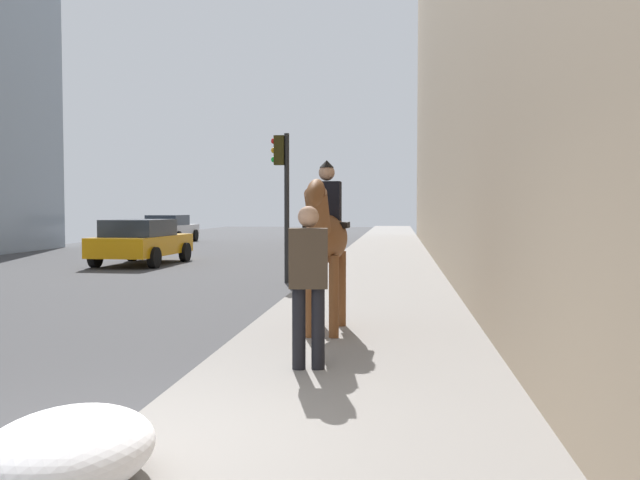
% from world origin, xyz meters
% --- Properties ---
extents(sidewalk_slab, '(120.00, 3.28, 0.12)m').
position_xyz_m(sidewalk_slab, '(0.00, -1.64, 0.06)').
color(sidewalk_slab, gray).
rests_on(sidewalk_slab, ground).
extents(mounted_horse_near, '(2.15, 0.61, 2.33)m').
position_xyz_m(mounted_horse_near, '(4.66, -1.15, 1.43)').
color(mounted_horse_near, brown).
rests_on(mounted_horse_near, sidewalk_slab).
extents(pedestrian_greeting, '(0.30, 0.43, 1.70)m').
position_xyz_m(pedestrian_greeting, '(2.55, -1.19, 1.10)').
color(pedestrian_greeting, black).
rests_on(pedestrian_greeting, sidewalk_slab).
extents(car_mid_lane, '(4.40, 2.11, 1.44)m').
position_xyz_m(car_mid_lane, '(29.85, 9.72, 0.75)').
color(car_mid_lane, silver).
rests_on(car_mid_lane, ground).
extents(car_far_lane, '(4.29, 2.24, 1.44)m').
position_xyz_m(car_far_lane, '(16.37, 5.98, 0.76)').
color(car_far_lane, orange).
rests_on(car_far_lane, ground).
extents(traffic_light_near_curb, '(0.20, 0.44, 3.58)m').
position_xyz_m(traffic_light_near_curb, '(11.65, 0.62, 2.41)').
color(traffic_light_near_curb, black).
rests_on(traffic_light_near_curb, ground).
extents(snow_pile_near, '(1.30, 1.00, 0.45)m').
position_xyz_m(snow_pile_near, '(-0.61, -0.15, 0.34)').
color(snow_pile_near, white).
rests_on(snow_pile_near, sidewalk_slab).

